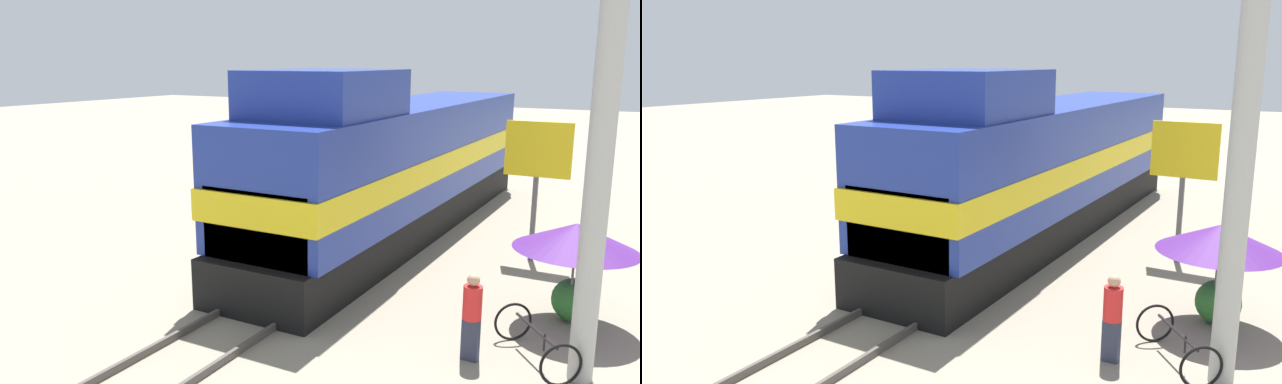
{
  "view_description": "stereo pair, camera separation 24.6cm",
  "coord_description": "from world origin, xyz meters",
  "views": [
    {
      "loc": [
        7.29,
        -12.43,
        5.33
      ],
      "look_at": [
        1.2,
        -1.73,
        2.71
      ],
      "focal_mm": 35.0,
      "sensor_mm": 36.0,
      "label": 1
    },
    {
      "loc": [
        7.5,
        -12.3,
        5.33
      ],
      "look_at": [
        1.2,
        -1.73,
        2.71
      ],
      "focal_mm": 35.0,
      "sensor_mm": 36.0,
      "label": 2
    }
  ],
  "objects": [
    {
      "name": "ground_plane",
      "position": [
        0.0,
        0.0,
        0.0
      ],
      "size": [
        120.0,
        120.0,
        0.0
      ],
      "primitive_type": "plane",
      "color": "gray"
    },
    {
      "name": "rail_near",
      "position": [
        -0.72,
        0.0,
        0.07
      ],
      "size": [
        0.08,
        32.75,
        0.15
      ],
      "primitive_type": "cube",
      "color": "#4C4742",
      "rests_on": "ground_plane"
    },
    {
      "name": "rail_far",
      "position": [
        0.72,
        0.0,
        0.07
      ],
      "size": [
        0.08,
        32.75,
        0.15
      ],
      "primitive_type": "cube",
      "color": "#4C4742",
      "rests_on": "ground_plane"
    },
    {
      "name": "locomotive",
      "position": [
        0.0,
        5.1,
        2.17
      ],
      "size": [
        3.11,
        16.66,
        5.09
      ],
      "color": "black",
      "rests_on": "ground_plane"
    },
    {
      "name": "utility_pole",
      "position": [
        6.32,
        -1.77,
        5.81
      ],
      "size": [
        1.8,
        0.41,
        11.5
      ],
      "color": "#B2B2AD",
      "rests_on": "ground_plane"
    },
    {
      "name": "vendor_umbrella",
      "position": [
        5.81,
        0.53,
        1.86
      ],
      "size": [
        2.45,
        2.45,
        2.14
      ],
      "color": "#4C4C4C",
      "rests_on": "ground_plane"
    },
    {
      "name": "billboard_sign",
      "position": [
        4.25,
        4.46,
        2.76
      ],
      "size": [
        1.7,
        0.12,
        3.75
      ],
      "color": "#595959",
      "rests_on": "ground_plane"
    },
    {
      "name": "shrub_cluster",
      "position": [
        5.86,
        0.73,
        0.46
      ],
      "size": [
        0.91,
        0.91,
        0.91
      ],
      "primitive_type": "sphere",
      "color": "#2D722D",
      "rests_on": "ground_plane"
    },
    {
      "name": "person_bystander",
      "position": [
        4.49,
        -2.02,
        0.88
      ],
      "size": [
        0.34,
        0.34,
        1.63
      ],
      "color": "#2D3347",
      "rests_on": "ground_plane"
    },
    {
      "name": "bicycle",
      "position": [
        5.52,
        -1.53,
        0.39
      ],
      "size": [
        1.73,
        1.9,
        0.76
      ],
      "rotation": [
        0.0,
        0.0,
        0.67
      ],
      "color": "black",
      "rests_on": "ground_plane"
    }
  ]
}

